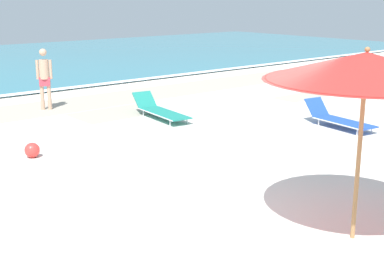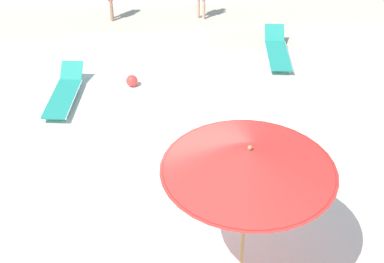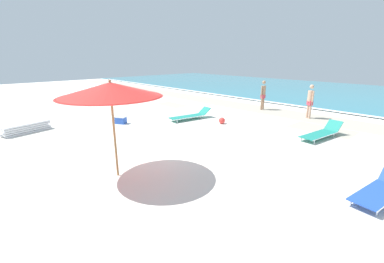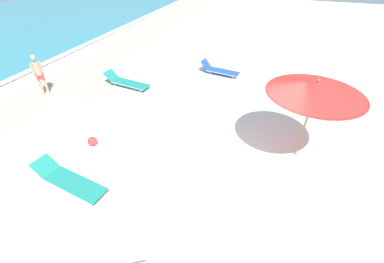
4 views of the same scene
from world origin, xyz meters
name	(u,v)px [view 2 (image 2 of 4)]	position (x,y,z in m)	size (l,w,h in m)	color
ground_plane	(168,213)	(0.00, 0.01, -0.08)	(60.00, 60.00, 0.16)	silver
beach_umbrella	(249,160)	(1.15, -1.55, 2.35)	(2.62, 2.62, 2.60)	#9E7547
sun_lounger_under_umbrella	(277,51)	(3.55, 6.08, 0.21)	(0.87, 2.31, 0.57)	#1E8475
sun_lounger_beside_umbrella	(64,92)	(-2.34, 4.31, 0.21)	(0.92, 2.36, 0.52)	#1E8475
beach_ball	(132,81)	(-0.64, 4.83, 0.16)	(0.31, 0.31, 0.31)	red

